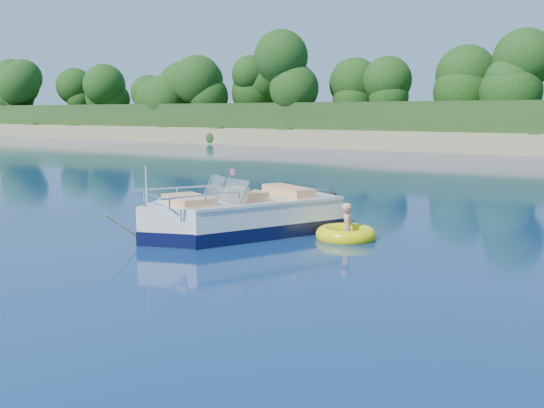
{
  "coord_description": "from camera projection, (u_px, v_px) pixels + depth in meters",
  "views": [
    {
      "loc": [
        10.51,
        -11.54,
        3.09
      ],
      "look_at": [
        2.19,
        0.66,
        0.85
      ],
      "focal_mm": 40.0,
      "sensor_mm": 36.0,
      "label": 1
    }
  ],
  "objects": [
    {
      "name": "tow_tube",
      "position": [
        346.0,
        234.0,
        14.95
      ],
      "size": [
        1.69,
        1.69,
        0.4
      ],
      "rotation": [
        0.0,
        0.0,
        -0.14
      ],
      "color": "yellow",
      "rests_on": "ground"
    },
    {
      "name": "motorboat",
      "position": [
        238.0,
        218.0,
        15.44
      ],
      "size": [
        3.86,
        5.92,
        2.11
      ],
      "rotation": [
        0.0,
        0.0,
        -0.42
      ],
      "color": "silver",
      "rests_on": "ground"
    },
    {
      "name": "boy",
      "position": [
        347.0,
        238.0,
        15.05
      ],
      "size": [
        0.64,
        0.78,
        1.41
      ],
      "primitive_type": "imported",
      "rotation": [
        0.0,
        -0.17,
        2.1
      ],
      "color": "tan",
      "rests_on": "ground"
    },
    {
      "name": "ground",
      "position": [
        188.0,
        232.0,
        15.74
      ],
      "size": [
        160.0,
        160.0,
        0.0
      ],
      "primitive_type": "plane",
      "color": "#0A1B48",
      "rests_on": "ground"
    },
    {
      "name": "treeline",
      "position": [
        534.0,
        81.0,
        48.4
      ],
      "size": [
        150.0,
        7.12,
        8.19
      ],
      "color": "black",
      "rests_on": "ground"
    }
  ]
}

